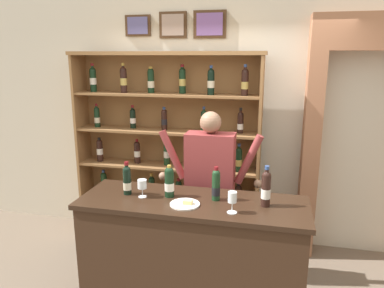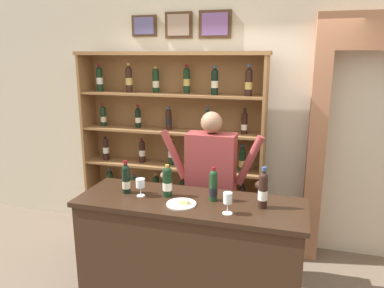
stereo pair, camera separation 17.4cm
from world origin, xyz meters
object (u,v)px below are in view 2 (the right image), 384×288
Objects in this scene: shopkeeper at (211,177)px; tasting_bottle_rosso at (167,181)px; tasting_counter at (190,258)px; wine_glass_left at (140,184)px; wine_shelf at (172,146)px; tasting_bottle_bianco at (213,185)px; wine_glass_spare at (228,199)px; cheese_plate at (182,204)px; tasting_bottle_brunello at (263,190)px; tasting_bottle_prosecco at (126,179)px.

tasting_bottle_rosso is (-0.24, -0.53, 0.12)m from shopkeeper.
tasting_counter is 0.75m from wine_glass_left.
wine_shelf is 7.92× the size of tasting_bottle_bianco.
shopkeeper is at bearing -45.81° from wine_shelf.
shopkeeper is at bearing 112.21° from wine_glass_spare.
tasting_bottle_bianco is at bearing -56.72° from wine_shelf.
tasting_counter is at bearing 71.44° from cheese_plate.
tasting_bottle_brunello reaches higher than cheese_plate.
tasting_bottle_rosso is 0.78m from tasting_bottle_brunello.
wine_glass_left is 0.91× the size of wine_glass_spare.
cheese_plate is (-0.37, 0.06, -0.10)m from wine_glass_spare.
cheese_plate is (-0.61, -0.12, -0.14)m from tasting_bottle_brunello.
tasting_bottle_prosecco is at bearing 168.95° from wine_glass_spare.
wine_glass_left is at bearing 169.47° from wine_glass_spare.
shopkeeper reaches higher than wine_glass_left.
shopkeeper is 5.15× the size of tasting_bottle_brunello.
wine_shelf is 1.18m from tasting_bottle_prosecco.
tasting_bottle_rosso is 0.25m from cheese_plate.
cheese_plate is at bearing -168.67° from tasting_bottle_brunello.
shopkeeper is (0.04, 0.57, 0.53)m from tasting_counter.
shopkeeper is 11.15× the size of wine_glass_left.
wine_shelf is at bearing 134.19° from shopkeeper.
tasting_bottle_bianco reaches higher than tasting_bottle_rosso.
tasting_counter is (0.57, -1.20, -0.64)m from wine_shelf.
wine_shelf reaches higher than wine_glass_spare.
tasting_bottle_prosecco is at bearing -137.28° from shopkeeper.
tasting_bottle_rosso is at bearing 4.25° from tasting_bottle_prosecco.
tasting_bottle_rosso reaches higher than wine_glass_spare.
tasting_bottle_bianco is at bearing 17.19° from tasting_counter.
tasting_bottle_brunello is at bearing 11.33° from cheese_plate.
wine_shelf is 1.64m from tasting_bottle_brunello.
tasting_counter is 11.18× the size of wine_glass_spare.
cheese_plate is (0.38, -0.08, -0.09)m from wine_glass_left.
tasting_bottle_prosecco is at bearing -179.64° from tasting_bottle_brunello.
tasting_bottle_prosecco reaches higher than tasting_bottle_bianco.
tasting_bottle_brunello is (1.14, 0.01, 0.02)m from tasting_bottle_prosecco.
wine_glass_spare is at bearing -20.50° from tasting_bottle_rosso.
tasting_bottle_rosso is 0.97× the size of tasting_bottle_bianco.
tasting_counter is at bearing -162.81° from tasting_bottle_bianco.
wine_glass_spare reaches higher than tasting_counter.
tasting_bottle_bianco reaches higher than wine_glass_left.
tasting_bottle_prosecco reaches higher than tasting_counter.
tasting_bottle_brunello reaches higher than tasting_bottle_bianco.
wine_glass_left is 0.64× the size of cheese_plate.
cheese_plate is at bearing -11.69° from wine_glass_left.
wine_glass_left is at bearing -83.00° from wine_shelf.
wine_glass_left is 0.77m from wine_glass_spare.
shopkeeper is at bearing 42.72° from tasting_bottle_prosecco.
shopkeeper is at bearing 83.74° from cheese_plate.
tasting_bottle_prosecco is 1.01× the size of tasting_bottle_bianco.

